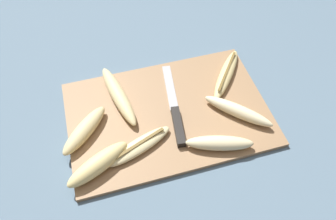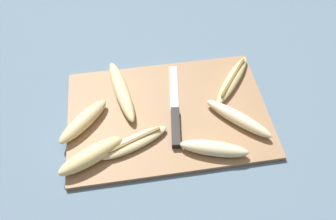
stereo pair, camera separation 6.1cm
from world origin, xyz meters
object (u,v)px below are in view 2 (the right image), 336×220
Objects in this scene: banana_cream_curved at (214,149)px; banana_ripe_center at (121,91)px; banana_soft_right at (134,143)px; banana_mellow_near at (83,121)px; banana_spotted_left at (232,80)px; knife at (175,118)px; banana_pale_long at (238,118)px; banana_golden_short at (91,156)px.

banana_ripe_center is at bearing 134.20° from banana_cream_curved.
banana_ripe_center reaches higher than banana_soft_right.
banana_ripe_center and banana_cream_curved have the same top height.
banana_cream_curved is (0.20, -0.20, -0.00)m from banana_ripe_center.
banana_spotted_left is at bearing 11.51° from banana_mellow_near.
banana_spotted_left is at bearing 29.03° from banana_soft_right.
knife is 0.22m from banana_mellow_near.
banana_golden_short is at bearing -171.79° from banana_pale_long.
banana_mellow_near is at bearing -139.69° from banana_ripe_center.
knife is at bearing 21.41° from banana_golden_short.
banana_spotted_left is 0.40m from banana_mellow_near.
knife is 1.50× the size of banana_soft_right.
banana_golden_short reaches higher than banana_soft_right.
knife is at bearing 125.52° from banana_cream_curved.
banana_ripe_center is at bearing 179.59° from banana_spotted_left.
banana_cream_curved is (0.07, -0.10, 0.01)m from knife.
banana_cream_curved is at bearing -45.80° from banana_ripe_center.
banana_soft_right is at bearing -83.34° from banana_ripe_center.
banana_cream_curved reaches higher than banana_pale_long.
banana_spotted_left is 1.07× the size of banana_golden_short.
banana_cream_curved is at bearing -136.70° from banana_pale_long.
knife is 1.63× the size of banana_cream_curved.
banana_pale_long reaches higher than knife.
banana_pale_long is 0.13m from banana_spotted_left.
banana_pale_long is 0.37m from banana_mellow_near.
banana_spotted_left is (0.02, 0.13, -0.00)m from banana_pale_long.
banana_ripe_center is 1.55× the size of banana_mellow_near.
banana_mellow_near reaches higher than banana_pale_long.
banana_mellow_near is at bearing -177.23° from knife.
banana_mellow_near is at bearing 100.03° from banana_golden_short.
banana_golden_short reaches higher than banana_mellow_near.
banana_soft_right is 1.08× the size of banana_cream_curved.
banana_golden_short is 0.10m from banana_soft_right.
banana_mellow_near is 0.86× the size of banana_golden_short.
banana_cream_curved is (-0.10, -0.20, 0.01)m from banana_spotted_left.
banana_cream_curved is (0.29, -0.12, -0.00)m from banana_mellow_near.
banana_cream_curved is at bearing -22.33° from banana_mellow_near.
banana_golden_short is at bearing 175.45° from banana_cream_curved.
banana_ripe_center is 0.13m from banana_mellow_near.
banana_spotted_left is 1.25× the size of banana_mellow_near.
knife is at bearing 169.16° from banana_pale_long.
banana_soft_right is (-0.11, -0.06, 0.00)m from knife.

